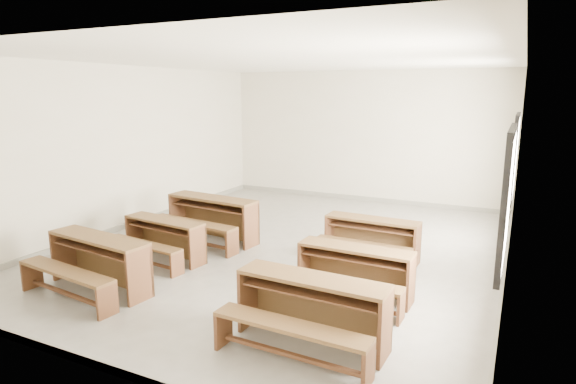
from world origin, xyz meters
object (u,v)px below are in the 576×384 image
at_px(desk_set_1, 163,236).
at_px(desk_set_4, 354,269).
at_px(desk_set_0, 96,260).
at_px(desk_set_3, 310,306).
at_px(desk_set_5, 371,236).
at_px(desk_set_2, 211,216).

height_order(desk_set_1, desk_set_4, desk_set_4).
distance_m(desk_set_0, desk_set_3, 3.22).
xyz_separation_m(desk_set_4, desk_set_5, (-0.22, 1.54, -0.00)).
bearing_deg(desk_set_1, desk_set_5, 32.37).
xyz_separation_m(desk_set_1, desk_set_2, (0.11, 1.20, 0.08)).
xyz_separation_m(desk_set_1, desk_set_5, (3.04, 1.47, 0.01)).
height_order(desk_set_0, desk_set_3, same).
xyz_separation_m(desk_set_0, desk_set_4, (3.26, 1.30, -0.04)).
distance_m(desk_set_3, desk_set_4, 1.37).
relative_size(desk_set_2, desk_set_3, 1.10).
distance_m(desk_set_0, desk_set_1, 1.37).
bearing_deg(desk_set_4, desk_set_3, -90.16).
xyz_separation_m(desk_set_2, desk_set_5, (2.94, 0.27, -0.07)).
relative_size(desk_set_0, desk_set_2, 0.94).
height_order(desk_set_1, desk_set_2, desk_set_2).
bearing_deg(desk_set_3, desk_set_2, 141.82).
distance_m(desk_set_1, desk_set_2, 1.21).
bearing_deg(desk_set_2, desk_set_4, -16.21).
bearing_deg(desk_set_1, desk_set_2, 91.55).
bearing_deg(desk_set_5, desk_set_0, -134.50).
distance_m(desk_set_4, desk_set_5, 1.55).
bearing_deg(desk_set_4, desk_set_2, 159.51).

